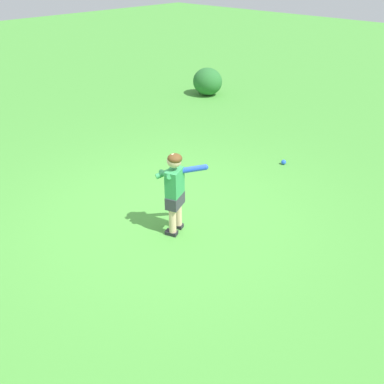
# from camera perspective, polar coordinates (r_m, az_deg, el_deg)

# --- Properties ---
(ground_plane) EXTENTS (40.00, 40.00, 0.00)m
(ground_plane) POSITION_cam_1_polar(r_m,az_deg,el_deg) (5.59, -3.25, -2.93)
(ground_plane) COLOR #479338
(child_batter) EXTENTS (0.48, 0.51, 1.08)m
(child_batter) POSITION_cam_1_polar(r_m,az_deg,el_deg) (4.89, -2.37, 0.78)
(child_batter) COLOR #232328
(child_batter) RESTS_ON ground
(play_ball_center_lawn) EXTENTS (0.08, 0.08, 0.08)m
(play_ball_center_lawn) POSITION_cam_1_polar(r_m,az_deg,el_deg) (7.03, 12.66, 4.09)
(play_ball_center_lawn) COLOR blue
(play_ball_center_lawn) RESTS_ON ground
(shrub_left_background) EXTENTS (0.74, 0.69, 0.66)m
(shrub_left_background) POSITION_cam_1_polar(r_m,az_deg,el_deg) (10.47, 2.18, 15.14)
(shrub_left_background) COLOR #286B2D
(shrub_left_background) RESTS_ON ground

